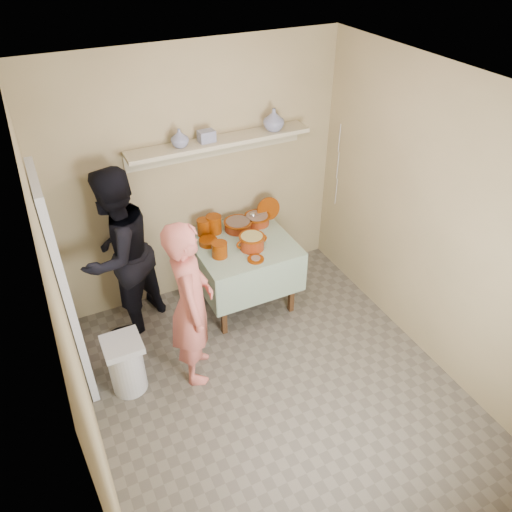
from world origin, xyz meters
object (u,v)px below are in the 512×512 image
person_helper (118,254)px  serving_table (242,251)px  person_cook (191,304)px  trash_bin (126,365)px  cazuela_rice (252,241)px

person_helper → serving_table: person_helper is taller
person_cook → trash_bin: 0.80m
serving_table → person_cook: bearing=-137.9°
person_cook → serving_table: 1.08m
person_cook → cazuela_rice: size_ratio=4.80×
person_helper → cazuela_rice: bearing=128.5°
cazuela_rice → person_helper: bearing=165.1°
person_helper → serving_table: bearing=135.2°
trash_bin → person_cook: bearing=-5.7°
cazuela_rice → person_cook: bearing=-145.9°
serving_table → trash_bin: bearing=-155.0°
person_cook → trash_bin: size_ratio=2.83×
person_helper → cazuela_rice: (1.22, -0.32, -0.01)m
person_cook → serving_table: person_cook is taller
trash_bin → person_helper: bearing=75.2°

